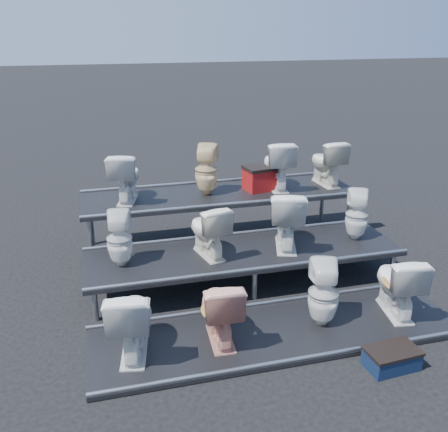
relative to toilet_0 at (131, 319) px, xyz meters
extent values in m
plane|color=black|center=(1.61, 1.30, -0.46)|extent=(80.00, 80.00, 0.00)
cube|color=black|center=(1.61, 0.00, -0.43)|extent=(4.20, 1.20, 0.06)
cube|color=black|center=(1.61, 1.30, -0.23)|extent=(4.20, 1.20, 0.46)
cube|color=black|center=(1.61, 2.60, -0.03)|extent=(4.20, 1.20, 0.86)
imported|color=silver|center=(0.00, 0.00, 0.00)|extent=(0.58, 0.86, 0.81)
imported|color=tan|center=(0.94, 0.00, -0.02)|extent=(0.47, 0.77, 0.77)
imported|color=silver|center=(2.16, 0.00, -0.01)|extent=(0.44, 0.45, 0.78)
imported|color=silver|center=(3.11, 0.00, -0.01)|extent=(0.56, 0.83, 0.78)
imported|color=silver|center=(-0.01, 1.30, 0.35)|extent=(0.36, 0.36, 0.71)
imported|color=beige|center=(1.12, 1.30, 0.35)|extent=(0.54, 0.77, 0.71)
imported|color=silver|center=(2.20, 1.30, 0.41)|extent=(0.68, 0.91, 0.82)
imported|color=silver|center=(3.25, 1.30, 0.35)|extent=(0.42, 0.43, 0.71)
imported|color=silver|center=(0.19, 2.60, 0.76)|extent=(0.58, 0.80, 0.73)
imported|color=beige|center=(1.40, 2.60, 0.78)|extent=(0.45, 0.46, 0.77)
imported|color=silver|center=(2.53, 2.60, 0.78)|extent=(0.51, 0.80, 0.77)
imported|color=beige|center=(3.38, 2.60, 0.76)|extent=(0.45, 0.74, 0.73)
cube|color=#A11411|center=(2.25, 2.60, 0.56)|extent=(0.51, 0.44, 0.33)
cube|color=#0E1A33|center=(2.55, -0.85, -0.37)|extent=(0.54, 0.35, 0.19)
camera|label=1|loc=(-0.19, -4.50, 2.85)|focal=40.00mm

